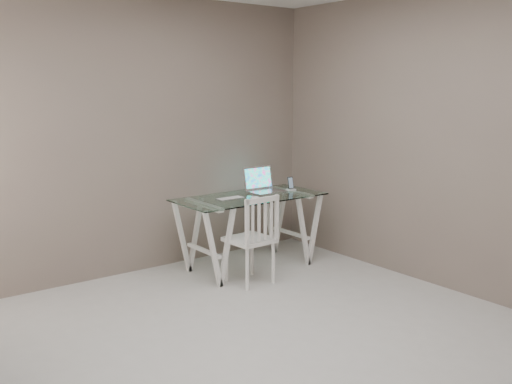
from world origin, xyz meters
The scene contains 7 objects.
room centered at (-0.06, 0.02, 1.72)m, with size 4.50×4.52×2.71m.
desk centered at (0.91, 1.63, 0.38)m, with size 1.50×0.70×0.75m.
chair centered at (0.65, 1.21, 0.47)m, with size 0.41×0.41×0.85m.
laptop centered at (1.18, 1.76, 0.81)m, with size 0.36×0.30×0.26m.
keyboard centered at (0.68, 1.65, 0.75)m, with size 0.28×0.12×0.01m, color silver.
mouse centered at (0.86, 1.48, 0.76)m, with size 0.10×0.06×0.03m, color silver.
phone_dock centered at (1.46, 1.64, 0.79)m, with size 0.08×0.08×0.14m.
Camera 1 is at (-2.42, -2.86, 1.82)m, focal length 40.00 mm.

